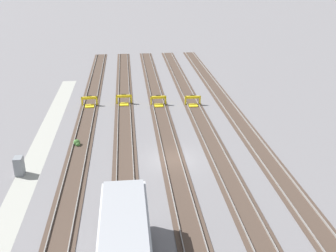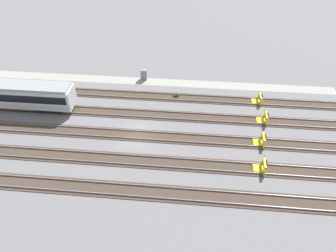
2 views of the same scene
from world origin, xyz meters
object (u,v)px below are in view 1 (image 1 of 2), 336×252
(bumper_stop_far_inner_track, at_px, (193,102))
(electrical_cabinet, at_px, (19,166))
(bumper_stop_near_inner_track, at_px, (124,101))
(weed_clump, at_px, (77,143))
(bumper_stop_middle_track, at_px, (159,102))
(bumper_stop_nearest_track, at_px, (89,102))

(bumper_stop_far_inner_track, bearing_deg, electrical_cabinet, -48.23)
(bumper_stop_near_inner_track, bearing_deg, weed_clump, -21.94)
(weed_clump, bearing_deg, electrical_cabinet, -38.19)
(bumper_stop_far_inner_track, bearing_deg, weed_clump, -52.26)
(electrical_cabinet, bearing_deg, bumper_stop_middle_track, 140.62)
(bumper_stop_near_inner_track, height_order, weed_clump, bumper_stop_near_inner_track)
(bumper_stop_far_inner_track, bearing_deg, bumper_stop_middle_track, -95.87)
(bumper_stop_nearest_track, xyz_separation_m, bumper_stop_middle_track, (0.67, 8.55, 0.00))
(bumper_stop_nearest_track, relative_size, bumper_stop_near_inner_track, 1.00)
(bumper_stop_near_inner_track, height_order, bumper_stop_far_inner_track, same)
(weed_clump, bearing_deg, bumper_stop_middle_track, 140.04)
(bumper_stop_middle_track, bearing_deg, bumper_stop_near_inner_track, -101.68)
(bumper_stop_nearest_track, height_order, bumper_stop_far_inner_track, same)
(bumper_stop_far_inner_track, relative_size, electrical_cabinet, 1.25)
(electrical_cabinet, distance_m, weed_clump, 6.75)
(bumper_stop_nearest_track, height_order, bumper_stop_near_inner_track, same)
(bumper_stop_nearest_track, distance_m, bumper_stop_far_inner_track, 12.87)
(bumper_stop_nearest_track, height_order, weed_clump, bumper_stop_nearest_track)
(bumper_stop_nearest_track, xyz_separation_m, electrical_cabinet, (16.62, -4.54, 0.29))
(bumper_stop_nearest_track, xyz_separation_m, bumper_stop_near_inner_track, (-0.21, 4.27, 0.00))
(electrical_cabinet, bearing_deg, bumper_stop_near_inner_track, 152.37)
(bumper_stop_nearest_track, bearing_deg, bumper_stop_far_inner_track, 85.04)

